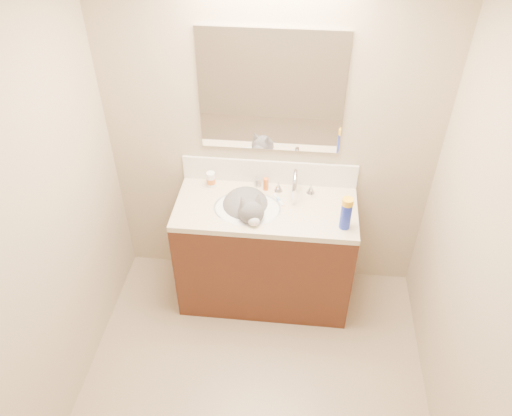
% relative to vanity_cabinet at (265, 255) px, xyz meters
% --- Properties ---
extents(ground, '(2.50, 2.50, 0.00)m').
position_rel_vanity_cabinet_xyz_m(ground, '(0.00, -0.97, -0.41)').
color(ground, gray).
rests_on(ground, ground).
extents(room_shell, '(2.24, 2.54, 2.52)m').
position_rel_vanity_cabinet_xyz_m(room_shell, '(0.00, -0.97, 1.08)').
color(room_shell, tan).
rests_on(room_shell, ground).
extents(vanity_cabinet, '(1.20, 0.55, 0.82)m').
position_rel_vanity_cabinet_xyz_m(vanity_cabinet, '(0.00, 0.00, 0.00)').
color(vanity_cabinet, '#431F12').
rests_on(vanity_cabinet, ground).
extents(counter_slab, '(1.20, 0.55, 0.04)m').
position_rel_vanity_cabinet_xyz_m(counter_slab, '(0.00, 0.00, 0.43)').
color(counter_slab, beige).
rests_on(counter_slab, vanity_cabinet).
extents(basin, '(0.45, 0.36, 0.14)m').
position_rel_vanity_cabinet_xyz_m(basin, '(-0.12, -0.03, 0.38)').
color(basin, white).
rests_on(basin, vanity_cabinet).
extents(faucet, '(0.28, 0.20, 0.21)m').
position_rel_vanity_cabinet_xyz_m(faucet, '(0.18, 0.14, 0.54)').
color(faucet, silver).
rests_on(faucet, counter_slab).
extents(cat, '(0.44, 0.48, 0.34)m').
position_rel_vanity_cabinet_xyz_m(cat, '(-0.13, -0.01, 0.43)').
color(cat, '#545153').
rests_on(cat, basin).
extents(backsplash, '(1.20, 0.02, 0.18)m').
position_rel_vanity_cabinet_xyz_m(backsplash, '(0.00, 0.26, 0.54)').
color(backsplash, white).
rests_on(backsplash, counter_slab).
extents(mirror, '(0.90, 0.02, 0.80)m').
position_rel_vanity_cabinet_xyz_m(mirror, '(0.00, 0.26, 1.13)').
color(mirror, white).
rests_on(mirror, room_shell).
extents(pill_bottle, '(0.06, 0.06, 0.11)m').
position_rel_vanity_cabinet_xyz_m(pill_bottle, '(-0.39, 0.18, 0.50)').
color(pill_bottle, white).
rests_on(pill_bottle, counter_slab).
extents(pill_label, '(0.07, 0.07, 0.04)m').
position_rel_vanity_cabinet_xyz_m(pill_label, '(-0.39, 0.18, 0.50)').
color(pill_label, orange).
rests_on(pill_label, pill_bottle).
extents(silver_jar, '(0.05, 0.05, 0.06)m').
position_rel_vanity_cabinet_xyz_m(silver_jar, '(-0.08, 0.22, 0.48)').
color(silver_jar, '#B7B7BC').
rests_on(silver_jar, counter_slab).
extents(amber_bottle, '(0.04, 0.04, 0.09)m').
position_rel_vanity_cabinet_xyz_m(amber_bottle, '(-0.02, 0.18, 0.50)').
color(amber_bottle, orange).
rests_on(amber_bottle, counter_slab).
extents(toothbrush, '(0.08, 0.12, 0.01)m').
position_rel_vanity_cabinet_xyz_m(toothbrush, '(0.08, 0.07, 0.45)').
color(toothbrush, white).
rests_on(toothbrush, counter_slab).
extents(toothbrush_head, '(0.03, 0.04, 0.02)m').
position_rel_vanity_cabinet_xyz_m(toothbrush_head, '(0.08, 0.07, 0.46)').
color(toothbrush_head, '#70B6EF').
rests_on(toothbrush_head, counter_slab).
extents(spray_can, '(0.09, 0.09, 0.18)m').
position_rel_vanity_cabinet_xyz_m(spray_can, '(0.51, -0.15, 0.54)').
color(spray_can, '#1A2CBC').
rests_on(spray_can, counter_slab).
extents(spray_cap, '(0.09, 0.09, 0.04)m').
position_rel_vanity_cabinet_xyz_m(spray_cap, '(0.51, -0.15, 0.65)').
color(spray_cap, yellow).
rests_on(spray_cap, spray_can).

